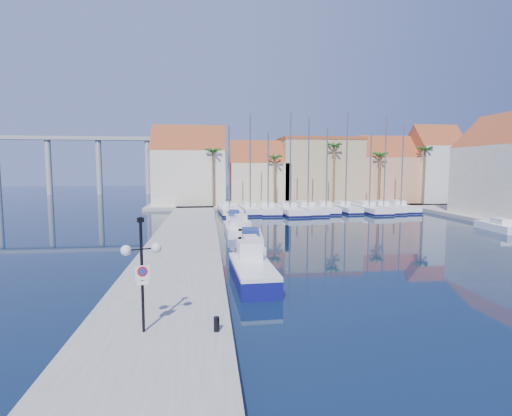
% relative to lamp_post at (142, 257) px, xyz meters
% --- Properties ---
extents(ground, '(260.00, 260.00, 0.00)m').
position_rel_lamp_post_xyz_m(ground, '(9.38, 7.51, -3.41)').
color(ground, black).
rests_on(ground, ground).
extents(quay_west, '(6.00, 77.00, 0.50)m').
position_rel_lamp_post_xyz_m(quay_west, '(0.38, 21.01, -3.16)').
color(quay_west, gray).
rests_on(quay_west, ground).
extents(shore_north, '(54.00, 16.00, 0.50)m').
position_rel_lamp_post_xyz_m(shore_north, '(19.38, 55.51, -3.16)').
color(shore_north, gray).
rests_on(shore_north, ground).
extents(lamp_post, '(1.46, 0.74, 4.44)m').
position_rel_lamp_post_xyz_m(lamp_post, '(0.00, 0.00, 0.00)').
color(lamp_post, black).
rests_on(lamp_post, quay_west).
extents(bollard, '(0.23, 0.23, 0.57)m').
position_rel_lamp_post_xyz_m(bollard, '(2.78, -0.29, -2.63)').
color(bollard, black).
rests_on(bollard, quay_west).
extents(fishing_boat, '(2.41, 6.57, 2.27)m').
position_rel_lamp_post_xyz_m(fishing_boat, '(5.04, 7.70, -2.66)').
color(fishing_boat, navy).
rests_on(fishing_boat, ground).
extents(motorboat_west_0, '(2.01, 5.28, 1.40)m').
position_rel_lamp_post_xyz_m(motorboat_west_0, '(5.76, 16.13, -2.91)').
color(motorboat_west_0, white).
rests_on(motorboat_west_0, ground).
extents(motorboat_west_1, '(2.66, 6.81, 1.40)m').
position_rel_lamp_post_xyz_m(motorboat_west_1, '(6.21, 19.94, -2.91)').
color(motorboat_west_1, white).
rests_on(motorboat_west_1, ground).
extents(motorboat_west_2, '(2.35, 7.05, 1.40)m').
position_rel_lamp_post_xyz_m(motorboat_west_2, '(5.39, 25.39, -2.91)').
color(motorboat_west_2, white).
rests_on(motorboat_west_2, ground).
extents(motorboat_west_3, '(2.13, 5.35, 1.40)m').
position_rel_lamp_post_xyz_m(motorboat_west_3, '(6.16, 30.41, -2.91)').
color(motorboat_west_3, white).
rests_on(motorboat_west_3, ground).
extents(motorboat_west_4, '(2.16, 5.92, 1.40)m').
position_rel_lamp_post_xyz_m(motorboat_west_4, '(5.73, 35.36, -2.91)').
color(motorboat_west_4, white).
rests_on(motorboat_west_4, ground).
extents(motorboat_west_5, '(2.76, 7.05, 1.40)m').
position_rel_lamp_post_xyz_m(motorboat_west_5, '(5.88, 40.37, -2.91)').
color(motorboat_west_5, white).
rests_on(motorboat_west_5, ground).
extents(motorboat_east_1, '(2.09, 5.68, 1.40)m').
position_rel_lamp_post_xyz_m(motorboat_east_1, '(33.37, 23.77, -2.91)').
color(motorboat_east_1, white).
rests_on(motorboat_east_1, ground).
extents(sailboat_0, '(3.43, 11.04, 12.80)m').
position_rel_lamp_post_xyz_m(sailboat_0, '(5.59, 43.75, -2.84)').
color(sailboat_0, white).
rests_on(sailboat_0, ground).
extents(sailboat_1, '(2.73, 9.40, 14.52)m').
position_rel_lamp_post_xyz_m(sailboat_1, '(8.63, 43.41, -2.79)').
color(sailboat_1, white).
rests_on(sailboat_1, ground).
extents(sailboat_2, '(3.05, 10.86, 11.81)m').
position_rel_lamp_post_xyz_m(sailboat_2, '(11.32, 43.52, -2.85)').
color(sailboat_2, white).
rests_on(sailboat_2, ground).
extents(sailboat_3, '(3.75, 12.03, 14.69)m').
position_rel_lamp_post_xyz_m(sailboat_3, '(14.37, 42.65, -2.83)').
color(sailboat_3, white).
rests_on(sailboat_3, ground).
extents(sailboat_4, '(3.57, 11.94, 13.90)m').
position_rel_lamp_post_xyz_m(sailboat_4, '(17.22, 43.19, -2.84)').
color(sailboat_4, white).
rests_on(sailboat_4, ground).
extents(sailboat_5, '(3.18, 9.78, 12.57)m').
position_rel_lamp_post_xyz_m(sailboat_5, '(20.27, 43.71, -2.82)').
color(sailboat_5, white).
rests_on(sailboat_5, ground).
extents(sailboat_6, '(2.81, 9.13, 14.91)m').
position_rel_lamp_post_xyz_m(sailboat_6, '(23.22, 43.58, -2.77)').
color(sailboat_6, white).
rests_on(sailboat_6, ground).
extents(sailboat_7, '(3.34, 11.47, 11.64)m').
position_rel_lamp_post_xyz_m(sailboat_7, '(26.65, 42.91, -2.86)').
color(sailboat_7, white).
rests_on(sailboat_7, ground).
extents(sailboat_8, '(3.11, 10.32, 14.29)m').
position_rel_lamp_post_xyz_m(sailboat_8, '(29.15, 43.35, -2.81)').
color(sailboat_8, white).
rests_on(sailboat_8, ground).
extents(sailboat_9, '(2.95, 9.82, 13.08)m').
position_rel_lamp_post_xyz_m(sailboat_9, '(32.17, 43.73, -2.82)').
color(sailboat_9, white).
rests_on(sailboat_9, ground).
extents(building_0, '(12.30, 9.00, 13.50)m').
position_rel_lamp_post_xyz_m(building_0, '(-0.62, 54.51, 3.11)').
color(building_0, beige).
rests_on(building_0, shore_north).
extents(building_1, '(10.30, 8.00, 11.00)m').
position_rel_lamp_post_xyz_m(building_1, '(11.38, 54.51, 1.88)').
color(building_1, beige).
rests_on(building_1, shore_north).
extents(building_2, '(14.20, 10.20, 11.50)m').
position_rel_lamp_post_xyz_m(building_2, '(22.38, 55.51, 2.84)').
color(building_2, tan).
rests_on(building_2, shore_north).
extents(building_3, '(10.30, 8.00, 12.00)m').
position_rel_lamp_post_xyz_m(building_3, '(34.38, 54.51, 2.44)').
color(building_3, tan).
rests_on(building_3, shore_north).
extents(building_4, '(8.30, 8.00, 14.00)m').
position_rel_lamp_post_xyz_m(building_4, '(43.38, 53.51, 3.55)').
color(building_4, silver).
rests_on(building_4, shore_north).
extents(palm_0, '(2.60, 2.60, 10.15)m').
position_rel_lamp_post_xyz_m(palm_0, '(3.38, 49.51, 5.66)').
color(palm_0, brown).
rests_on(palm_0, shore_north).
extents(palm_1, '(2.60, 2.60, 9.15)m').
position_rel_lamp_post_xyz_m(palm_1, '(13.38, 49.51, 4.72)').
color(palm_1, brown).
rests_on(palm_1, shore_north).
extents(palm_2, '(2.60, 2.60, 11.15)m').
position_rel_lamp_post_xyz_m(palm_2, '(23.38, 49.51, 6.60)').
color(palm_2, brown).
rests_on(palm_2, shore_north).
extents(palm_3, '(2.60, 2.60, 9.65)m').
position_rel_lamp_post_xyz_m(palm_3, '(31.38, 49.51, 5.19)').
color(palm_3, brown).
rests_on(palm_3, shore_north).
extents(palm_4, '(2.60, 2.60, 10.65)m').
position_rel_lamp_post_xyz_m(palm_4, '(39.38, 49.51, 6.13)').
color(palm_4, brown).
rests_on(palm_4, shore_north).
extents(viaduct, '(48.00, 2.20, 14.45)m').
position_rel_lamp_post_xyz_m(viaduct, '(-29.69, 89.51, 6.83)').
color(viaduct, '#9E9E99').
rests_on(viaduct, ground).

